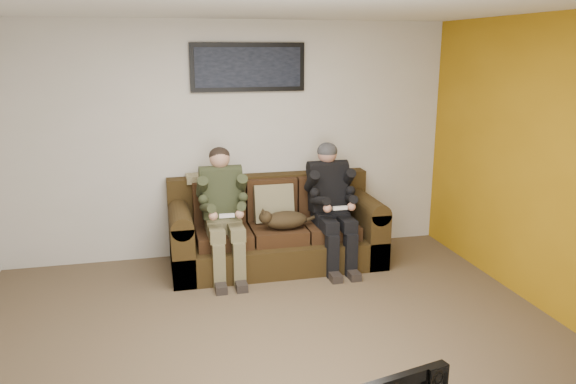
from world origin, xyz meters
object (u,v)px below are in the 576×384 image
object	(u,v)px
sofa	(275,231)
person_left	(223,205)
framed_poster	(248,67)
cat	(284,220)
person_right	(331,198)

from	to	relation	value
sofa	person_left	xyz separation A→B (m)	(-0.58, -0.19, 0.39)
person_left	framed_poster	world-z (taller)	framed_poster
person_left	cat	xyz separation A→B (m)	(0.63, -0.06, -0.19)
sofa	person_right	xyz separation A→B (m)	(0.58, -0.19, 0.39)
framed_poster	person_right	bearing A→B (deg)	-36.28
sofa	person_left	distance (m)	0.73
cat	framed_poster	world-z (taller)	framed_poster
cat	person_right	bearing A→B (deg)	6.93
person_left	sofa	bearing A→B (deg)	18.02
person_right	cat	world-z (taller)	person_right
sofa	person_left	size ratio (longest dim) A/B	1.73
person_left	person_right	bearing A→B (deg)	0.02
sofa	cat	xyz separation A→B (m)	(0.05, -0.25, 0.20)
cat	person_left	bearing A→B (deg)	174.10
sofa	cat	size ratio (longest dim) A/B	3.43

